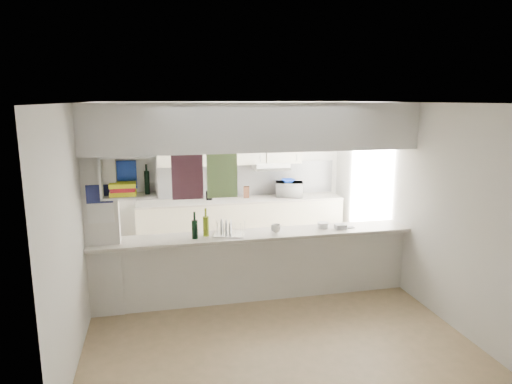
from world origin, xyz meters
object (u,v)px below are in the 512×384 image
object	(u,v)px
microwave	(289,189)
bowl	(288,181)
wine_bottles	(201,227)
dish_rack	(229,228)

from	to	relation	value
microwave	bowl	distance (m)	0.17
bowl	wine_bottles	bearing A→B (deg)	-130.34
bowl	wine_bottles	xyz separation A→B (m)	(-1.77, -2.09, -0.16)
bowl	dish_rack	bearing A→B (deg)	-124.30
bowl	wine_bottles	size ratio (longest dim) A/B	0.67
microwave	bowl	xyz separation A→B (m)	(-0.03, -0.04, 0.16)
microwave	dish_rack	bearing A→B (deg)	69.94
wine_bottles	microwave	bearing A→B (deg)	49.64
wine_bottles	bowl	bearing A→B (deg)	49.66
dish_rack	microwave	bearing A→B (deg)	71.45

